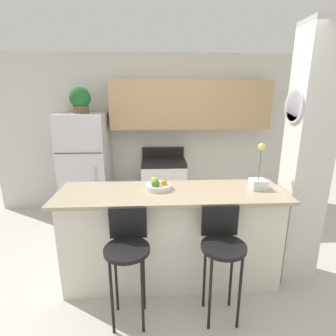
{
  "coord_description": "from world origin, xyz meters",
  "views": [
    {
      "loc": [
        -0.16,
        -2.42,
        1.92
      ],
      "look_at": [
        0.0,
        0.68,
        1.05
      ],
      "focal_mm": 28.0,
      "sensor_mm": 36.0,
      "label": 1
    }
  ],
  "objects": [
    {
      "name": "orchid_vase",
      "position": [
        0.88,
        0.03,
        1.1
      ],
      "size": [
        0.15,
        0.15,
        0.47
      ],
      "color": "white",
      "rests_on": "counter_bar"
    },
    {
      "name": "trash_bin",
      "position": [
        -0.67,
        1.34,
        0.19
      ],
      "size": [
        0.28,
        0.28,
        0.38
      ],
      "color": "black",
      "rests_on": "ground_plane"
    },
    {
      "name": "wall_back",
      "position": [
        0.16,
        1.89,
        1.48
      ],
      "size": [
        5.6,
        0.38,
        2.55
      ],
      "color": "silver",
      "rests_on": "ground_plane"
    },
    {
      "name": "bar_stool_right",
      "position": [
        0.4,
        -0.5,
        0.68
      ],
      "size": [
        0.38,
        0.38,
        1.0
      ],
      "color": "black",
      "rests_on": "ground_plane"
    },
    {
      "name": "stove_range",
      "position": [
        -0.02,
        1.63,
        0.46
      ],
      "size": [
        0.7,
        0.59,
        1.07
      ],
      "color": "white",
      "rests_on": "ground_plane"
    },
    {
      "name": "bar_stool_left",
      "position": [
        -0.4,
        -0.5,
        0.68
      ],
      "size": [
        0.38,
        0.38,
        1.0
      ],
      "color": "black",
      "rests_on": "ground_plane"
    },
    {
      "name": "fruit_bowl",
      "position": [
        -0.13,
        0.07,
        1.04
      ],
      "size": [
        0.26,
        0.26,
        0.12
      ],
      "color": "silver",
      "rests_on": "counter_bar"
    },
    {
      "name": "refrigerator",
      "position": [
        -1.23,
        1.57,
        0.83
      ],
      "size": [
        0.69,
        0.69,
        1.66
      ],
      "color": "silver",
      "rests_on": "ground_plane"
    },
    {
      "name": "pillar_right",
      "position": [
        1.33,
        0.01,
        1.28
      ],
      "size": [
        0.38,
        0.32,
        2.55
      ],
      "color": "silver",
      "rests_on": "ground_plane"
    },
    {
      "name": "counter_bar",
      "position": [
        0.0,
        0.0,
        0.5
      ],
      "size": [
        2.25,
        0.68,
        1.0
      ],
      "color": "silver",
      "rests_on": "ground_plane"
    },
    {
      "name": "potted_plant_on_fridge",
      "position": [
        -1.23,
        1.57,
        1.85
      ],
      "size": [
        0.3,
        0.3,
        0.37
      ],
      "color": "brown",
      "rests_on": "refrigerator"
    },
    {
      "name": "ground_plane",
      "position": [
        0.0,
        0.0,
        0.0
      ],
      "size": [
        14.0,
        14.0,
        0.0
      ],
      "primitive_type": "plane",
      "color": "beige"
    }
  ]
}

